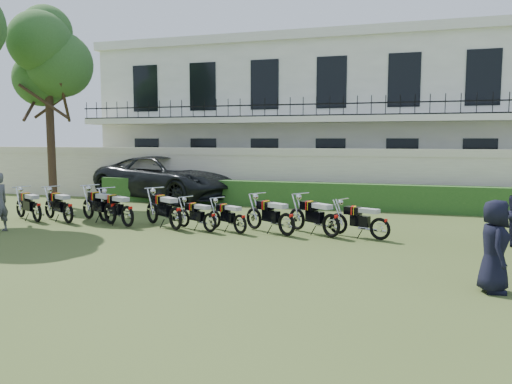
# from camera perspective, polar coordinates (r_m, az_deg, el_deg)

# --- Properties ---
(ground) EXTENTS (100.00, 100.00, 0.00)m
(ground) POSITION_cam_1_polar(r_m,az_deg,el_deg) (13.04, -5.02, -5.80)
(ground) COLOR #3C4D1E
(ground) RESTS_ON ground
(perimeter_wall) EXTENTS (30.00, 0.35, 2.30)m
(perimeter_wall) POSITION_cam_1_polar(r_m,az_deg,el_deg) (20.45, 3.45, 1.85)
(perimeter_wall) COLOR #ECE1C6
(perimeter_wall) RESTS_ON ground
(hedge) EXTENTS (18.00, 0.60, 1.00)m
(hedge) POSITION_cam_1_polar(r_m,az_deg,el_deg) (19.51, 5.73, -0.35)
(hedge) COLOR #1B491A
(hedge) RESTS_ON ground
(building) EXTENTS (20.40, 9.60, 7.40)m
(building) POSITION_cam_1_polar(r_m,az_deg,el_deg) (26.24, 6.61, 8.31)
(building) COLOR white
(building) RESTS_ON ground
(tree_west_near) EXTENTS (3.40, 3.20, 7.90)m
(tree_west_near) POSITION_cam_1_polar(r_m,az_deg,el_deg) (21.98, -22.67, 14.03)
(tree_west_near) COLOR #473323
(tree_west_near) RESTS_ON ground
(motorcycle_0) EXTENTS (1.80, 1.01, 1.08)m
(motorcycle_0) POSITION_cam_1_polar(r_m,az_deg,el_deg) (17.42, -23.78, -1.64)
(motorcycle_0) COLOR black
(motorcycle_0) RESTS_ON ground
(motorcycle_1) EXTENTS (1.84, 1.05, 1.10)m
(motorcycle_1) POSITION_cam_1_polar(r_m,az_deg,el_deg) (16.78, -20.70, -1.74)
(motorcycle_1) COLOR black
(motorcycle_1) RESTS_ON ground
(motorcycle_2) EXTENTS (1.93, 1.10, 1.16)m
(motorcycle_2) POSITION_cam_1_polar(r_m,az_deg,el_deg) (16.20, -16.34, -1.78)
(motorcycle_2) COLOR black
(motorcycle_2) RESTS_ON ground
(motorcycle_3) EXTENTS (1.88, 1.05, 1.12)m
(motorcycle_3) POSITION_cam_1_polar(r_m,az_deg,el_deg) (15.55, -14.49, -2.11)
(motorcycle_3) COLOR black
(motorcycle_3) RESTS_ON ground
(motorcycle_4) EXTENTS (1.82, 1.27, 1.16)m
(motorcycle_4) POSITION_cam_1_polar(r_m,az_deg,el_deg) (14.75, -9.19, -2.36)
(motorcycle_4) COLOR black
(motorcycle_4) RESTS_ON ground
(motorcycle_5) EXTENTS (1.61, 0.86, 0.95)m
(motorcycle_5) POSITION_cam_1_polar(r_m,az_deg,el_deg) (14.31, -5.31, -2.95)
(motorcycle_5) COLOR black
(motorcycle_5) RESTS_ON ground
(motorcycle_6) EXTENTS (1.53, 0.96, 0.95)m
(motorcycle_6) POSITION_cam_1_polar(r_m,az_deg,el_deg) (14.02, -1.83, -3.13)
(motorcycle_6) COLOR black
(motorcycle_6) RESTS_ON ground
(motorcycle_7) EXTENTS (1.76, 1.14, 1.09)m
(motorcycle_7) POSITION_cam_1_polar(r_m,az_deg,el_deg) (13.71, 3.53, -3.06)
(motorcycle_7) COLOR black
(motorcycle_7) RESTS_ON ground
(motorcycle_8) EXTENTS (1.71, 1.26, 1.11)m
(motorcycle_8) POSITION_cam_1_polar(r_m,az_deg,el_deg) (13.64, 8.60, -3.14)
(motorcycle_8) COLOR black
(motorcycle_8) RESTS_ON ground
(motorcycle_9) EXTENTS (1.76, 0.88, 1.02)m
(motorcycle_9) POSITION_cam_1_polar(r_m,az_deg,el_deg) (13.54, 14.01, -3.50)
(motorcycle_9) COLOR black
(motorcycle_9) RESTS_ON ground
(suv) EXTENTS (7.60, 5.18, 1.93)m
(suv) POSITION_cam_1_polar(r_m,az_deg,el_deg) (22.40, -10.05, 1.61)
(suv) COLOR black
(suv) RESTS_ON ground
(officer_0) EXTENTS (0.55, 0.82, 1.64)m
(officer_0) POSITION_cam_1_polar(r_m,az_deg,el_deg) (9.69, 25.59, -5.61)
(officer_0) COLOR black
(officer_0) RESTS_ON ground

